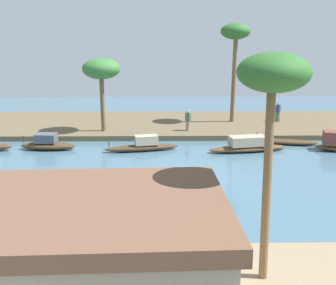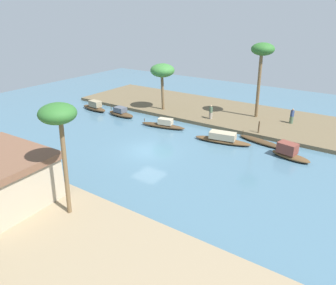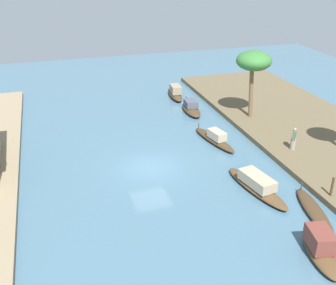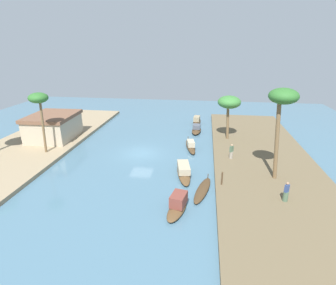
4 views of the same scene
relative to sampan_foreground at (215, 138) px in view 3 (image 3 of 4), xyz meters
The scene contains 11 objects.
river_water 6.03m from the sampan_foreground, 112.24° to the left, with size 63.05×63.05×0.00m, color #476B7F.
riverbank_left 8.21m from the sampan_foreground, 106.12° to the right, with size 36.15×10.37×0.38m, color brown.
sampan_foreground is the anchor object (origin of this frame).
sampan_midstream 10.72m from the sampan_foreground, ahead, with size 4.12×1.45×1.26m.
sampan_near_left_bank 6.94m from the sampan_foreground, behind, with size 5.46×2.08×1.04m.
sampan_with_red_awning 12.99m from the sampan_foreground, behind, with size 3.47×1.78×1.31m.
sampan_with_tall_canopy 6.47m from the sampan_foreground, ahead, with size 3.78×1.45×1.08m.
sampan_open_hull 10.11m from the sampan_foreground, behind, with size 4.65×1.90×0.75m.
person_by_mooring 5.59m from the sampan_foreground, 126.18° to the right, with size 0.51×0.51×1.59m.
mooring_post 9.73m from the sampan_foreground, 160.58° to the right, with size 0.14×0.14×1.18m, color #4C3823.
palm_tree_left_far 7.18m from the sampan_foreground, 54.17° to the right, with size 2.82×2.82×5.50m.
Camera 3 is at (-23.00, 5.82, 13.03)m, focal length 43.65 mm.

